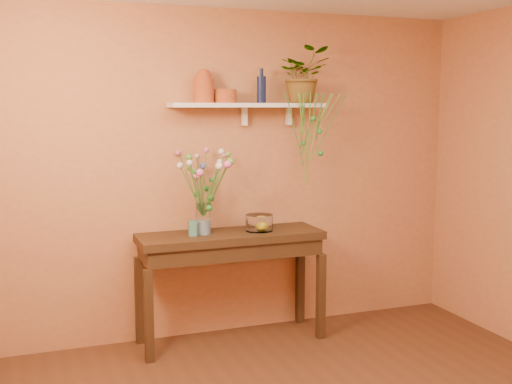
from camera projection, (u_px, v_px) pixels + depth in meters
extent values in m
cube|color=#C07649|center=(237.00, 174.00, 5.29)|extent=(4.00, 0.04, 2.70)
cube|color=#392513|center=(231.00, 236.00, 5.06)|extent=(1.49, 0.48, 0.06)
cube|color=#392513|center=(231.00, 248.00, 5.07)|extent=(1.43, 0.44, 0.13)
cube|color=#392513|center=(149.00, 316.00, 4.69)|extent=(0.06, 0.06, 0.71)
cube|color=#392513|center=(321.00, 296.00, 5.18)|extent=(0.06, 0.06, 0.71)
cube|color=#392513|center=(139.00, 300.00, 5.08)|extent=(0.06, 0.06, 0.71)
cube|color=#392513|center=(300.00, 283.00, 5.57)|extent=(0.06, 0.06, 0.71)
cube|color=white|center=(248.00, 105.00, 5.11)|extent=(1.30, 0.24, 0.04)
cube|color=white|center=(244.00, 116.00, 5.21)|extent=(0.04, 0.05, 0.15)
cube|color=white|center=(289.00, 116.00, 5.35)|extent=(0.04, 0.05, 0.15)
cylinder|color=#B4531D|center=(204.00, 91.00, 4.96)|extent=(0.17, 0.17, 0.19)
sphere|color=#B4531D|center=(204.00, 77.00, 4.95)|extent=(0.13, 0.13, 0.13)
cylinder|color=#B4531D|center=(226.00, 96.00, 5.02)|extent=(0.19, 0.19, 0.11)
cylinder|color=#0F1738|center=(261.00, 90.00, 5.12)|extent=(0.09, 0.09, 0.21)
cylinder|color=#0F1738|center=(261.00, 72.00, 5.10)|extent=(0.04, 0.04, 0.06)
imported|color=#227427|center=(304.00, 75.00, 5.21)|extent=(0.46, 0.42, 0.46)
cylinder|color=#227427|center=(329.00, 127.00, 5.20)|extent=(0.29, 0.08, 0.55)
cylinder|color=#55972B|center=(325.00, 111.00, 5.16)|extent=(0.10, 0.13, 0.30)
cylinder|color=#55972B|center=(302.00, 113.00, 5.12)|extent=(0.02, 0.10, 0.33)
cylinder|color=#227427|center=(310.00, 124.00, 5.17)|extent=(0.12, 0.09, 0.50)
cylinder|color=#55972B|center=(304.00, 140.00, 5.11)|extent=(0.16, 0.16, 0.76)
cylinder|color=#55972B|center=(303.00, 112.00, 5.11)|extent=(0.06, 0.17, 0.31)
cylinder|color=#227427|center=(295.00, 130.00, 5.09)|extent=(0.20, 0.08, 0.60)
cylinder|color=#55972B|center=(309.00, 128.00, 5.15)|extent=(0.05, 0.13, 0.56)
cylinder|color=#55972B|center=(323.00, 112.00, 5.11)|extent=(0.08, 0.16, 0.31)
cylinder|color=#227427|center=(303.00, 114.00, 5.11)|extent=(0.08, 0.03, 0.34)
cylinder|color=#55972B|center=(325.00, 119.00, 5.17)|extent=(0.23, 0.13, 0.43)
cylinder|color=#55972B|center=(302.00, 127.00, 5.17)|extent=(0.10, 0.05, 0.56)
cylinder|color=#227427|center=(303.00, 121.00, 5.05)|extent=(0.08, 0.26, 0.46)
cylinder|color=#55972B|center=(313.00, 116.00, 5.14)|extent=(0.03, 0.16, 0.37)
cylinder|color=#55972B|center=(314.00, 138.00, 5.19)|extent=(0.16, 0.07, 0.73)
cylinder|color=#227427|center=(320.00, 117.00, 5.17)|extent=(0.02, 0.08, 0.39)
sphere|color=#227427|center=(303.00, 143.00, 5.17)|extent=(0.05, 0.05, 0.05)
sphere|color=#227427|center=(320.00, 153.00, 5.18)|extent=(0.05, 0.05, 0.05)
sphere|color=#227427|center=(314.00, 119.00, 5.08)|extent=(0.05, 0.05, 0.05)
sphere|color=#227427|center=(320.00, 132.00, 5.15)|extent=(0.05, 0.05, 0.05)
cylinder|color=white|center=(203.00, 219.00, 4.98)|extent=(0.12, 0.12, 0.25)
cylinder|color=silver|center=(203.00, 227.00, 4.99)|extent=(0.11, 0.11, 0.12)
cylinder|color=#386B28|center=(211.00, 191.00, 4.84)|extent=(0.06, 0.26, 0.42)
sphere|color=silver|center=(219.00, 166.00, 4.71)|extent=(0.06, 0.06, 0.06)
cylinder|color=#386B28|center=(215.00, 191.00, 4.83)|extent=(0.11, 0.31, 0.43)
sphere|color=#E0569E|center=(228.00, 164.00, 4.68)|extent=(0.06, 0.06, 0.06)
cylinder|color=#386B28|center=(216.00, 189.00, 4.84)|extent=(0.13, 0.29, 0.45)
sphere|color=#579B2F|center=(231.00, 162.00, 4.71)|extent=(0.06, 0.06, 0.06)
cylinder|color=#386B28|center=(215.00, 185.00, 4.93)|extent=(0.18, 0.11, 0.49)
sphere|color=#579B2F|center=(228.00, 154.00, 4.88)|extent=(0.04, 0.04, 0.04)
cylinder|color=#386B28|center=(211.00, 189.00, 4.94)|extent=(0.13, 0.07, 0.43)
sphere|color=silver|center=(220.00, 162.00, 4.91)|extent=(0.04, 0.04, 0.04)
cylinder|color=#386B28|center=(214.00, 185.00, 5.00)|extent=(0.20, 0.05, 0.47)
sphere|color=#E0569E|center=(224.00, 155.00, 5.02)|extent=(0.04, 0.04, 0.04)
cylinder|color=#386B28|center=(212.00, 183.00, 5.00)|extent=(0.18, 0.06, 0.50)
sphere|color=silver|center=(221.00, 152.00, 5.01)|extent=(0.05, 0.05, 0.05)
cylinder|color=#386B28|center=(207.00, 197.00, 5.04)|extent=(0.11, 0.15, 0.27)
sphere|color=#227427|center=(211.00, 180.00, 5.11)|extent=(0.04, 0.04, 0.04)
cylinder|color=#386B28|center=(205.00, 182.00, 5.01)|extent=(0.07, 0.12, 0.51)
sphere|color=#E0569E|center=(206.00, 150.00, 5.04)|extent=(0.05, 0.05, 0.05)
cylinder|color=#386B28|center=(203.00, 190.00, 5.03)|extent=(0.05, 0.16, 0.38)
sphere|color=#5061C1|center=(203.00, 166.00, 5.08)|extent=(0.06, 0.06, 0.06)
cylinder|color=#386B28|center=(200.00, 185.00, 5.06)|extent=(0.02, 0.25, 0.46)
sphere|color=silver|center=(197.00, 156.00, 5.14)|extent=(0.04, 0.04, 0.04)
cylinder|color=#386B28|center=(190.00, 184.00, 5.02)|extent=(0.15, 0.22, 0.49)
sphere|color=#E0569E|center=(178.00, 153.00, 5.06)|extent=(0.04, 0.04, 0.04)
cylinder|color=#386B28|center=(196.00, 191.00, 4.98)|extent=(0.09, 0.10, 0.38)
sphere|color=#579B2F|center=(189.00, 168.00, 4.98)|extent=(0.04, 0.04, 0.04)
cylinder|color=#386B28|center=(196.00, 186.00, 4.94)|extent=(0.11, 0.03, 0.47)
sphere|color=#579B2F|center=(189.00, 157.00, 4.90)|extent=(0.06, 0.06, 0.06)
cylinder|color=#386B28|center=(192.00, 191.00, 4.92)|extent=(0.19, 0.01, 0.41)
sphere|color=silver|center=(180.00, 165.00, 4.87)|extent=(0.05, 0.05, 0.05)
cylinder|color=#386B28|center=(200.00, 196.00, 4.94)|extent=(0.07, 0.03, 0.32)
sphere|color=#E0569E|center=(196.00, 176.00, 4.89)|extent=(0.05, 0.05, 0.05)
cylinder|color=#386B28|center=(196.00, 189.00, 4.90)|extent=(0.13, 0.07, 0.43)
sphere|color=silver|center=(189.00, 163.00, 4.82)|extent=(0.05, 0.05, 0.05)
cylinder|color=#386B28|center=(199.00, 194.00, 4.87)|extent=(0.10, 0.15, 0.37)
sphere|color=#227427|center=(195.00, 171.00, 4.76)|extent=(0.04, 0.04, 0.04)
cylinder|color=#386B28|center=(202.00, 194.00, 4.87)|extent=(0.07, 0.16, 0.36)
sphere|color=#E0569E|center=(200.00, 172.00, 4.76)|extent=(0.06, 0.06, 0.06)
sphere|color=#227427|center=(207.00, 189.00, 5.12)|extent=(0.05, 0.05, 0.05)
sphere|color=#227427|center=(197.00, 194.00, 5.00)|extent=(0.05, 0.05, 0.05)
sphere|color=#227427|center=(210.00, 197.00, 5.12)|extent=(0.05, 0.05, 0.05)
sphere|color=#227427|center=(209.00, 208.00, 4.83)|extent=(0.05, 0.05, 0.05)
sphere|color=#227427|center=(209.00, 205.00, 5.04)|extent=(0.05, 0.05, 0.05)
sphere|color=#227427|center=(211.00, 198.00, 4.92)|extent=(0.05, 0.05, 0.05)
cylinder|color=white|center=(259.00, 223.00, 5.12)|extent=(0.22, 0.22, 0.13)
cylinder|color=white|center=(259.00, 230.00, 5.13)|extent=(0.22, 0.22, 0.01)
sphere|color=yellow|center=(261.00, 226.00, 5.11)|extent=(0.08, 0.08, 0.08)
cube|color=#376B84|center=(193.00, 228.00, 4.91)|extent=(0.06, 0.05, 0.12)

